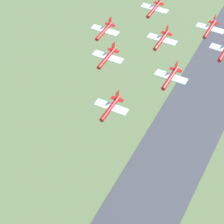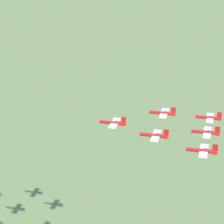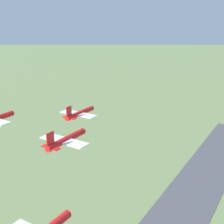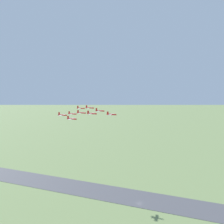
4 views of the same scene
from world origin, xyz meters
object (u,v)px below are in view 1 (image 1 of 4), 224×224
jet_1 (171,77)px  jet_2 (107,57)px  jet_0 (111,107)px  jet_4 (162,40)px  jet_8 (154,9)px  jet_5 (105,31)px  jet_7 (210,29)px

jet_1 → jet_2: (17.27, 5.84, -0.22)m
jet_0 → jet_4: (9.93, -29.35, -0.09)m
jet_0 → jet_8: jet_0 is taller
jet_1 → jet_5: jet_1 is taller
jet_0 → jet_4: size_ratio=1.00×
jet_2 → jet_8: (9.93, -29.35, -2.98)m
jet_5 → jet_7: size_ratio=1.00×
jet_8 → jet_2: bearing=90.0°
jet_5 → jet_8: bearing=-120.5°
jet_0 → jet_7: size_ratio=1.00×
jet_2 → jet_4: size_ratio=1.00×
jet_1 → jet_0: bearing=59.5°
jet_2 → jet_7: jet_2 is taller
jet_0 → jet_5: bearing=-59.5°
jet_1 → jet_7: 31.33m
jet_7 → jet_8: 18.28m
jet_1 → jet_8: jet_1 is taller
jet_5 → jet_7: bearing=-150.5°
jet_7 → jet_2: bearing=59.5°
jet_5 → jet_4: bearing=180.0°
jet_0 → jet_7: bearing=-101.1°
jet_7 → jet_1: bearing=90.0°
jet_5 → jet_7: (-20.94, -23.43, -0.13)m
jet_4 → jet_8: 18.05m
jet_0 → jet_1: (-3.67, -17.60, 1.46)m
jet_0 → jet_1: jet_1 is taller
jet_0 → jet_8: 47.40m
jet_0 → jet_4: 30.99m
jet_2 → jet_5: jet_2 is taller
jet_1 → jet_7: size_ratio=1.00×
jet_1 → jet_5: (30.86, -5.92, -4.48)m
jet_7 → jet_8: jet_8 is taller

